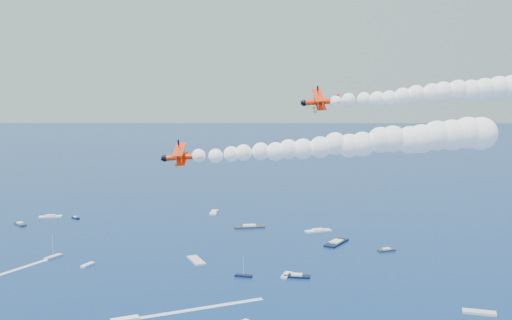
{
  "coord_description": "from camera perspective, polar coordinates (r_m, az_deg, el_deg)",
  "views": [
    {
      "loc": [
        13.29,
        -97.41,
        65.17
      ],
      "look_at": [
        8.27,
        12.51,
        51.12
      ],
      "focal_mm": 41.89,
      "sensor_mm": 36.0,
      "label": 1
    }
  ],
  "objects": [
    {
      "name": "smoke_trail_lead",
      "position": [
        123.25,
        19.26,
        6.24
      ],
      "size": [
        55.38,
        8.94,
        9.99
      ],
      "primitive_type": null,
      "rotation": [
        0.0,
        0.0,
        3.17
      ],
      "color": "white"
    },
    {
      "name": "boat_wakes",
      "position": [
        186.97,
        -20.8,
        -13.6
      ],
      "size": [
        100.24,
        113.83,
        0.04
      ],
      "color": "white",
      "rests_on": "ground"
    },
    {
      "name": "biplane_lead",
      "position": [
        117.6,
        6.24,
        5.55
      ],
      "size": [
        8.37,
        9.93,
        7.86
      ],
      "primitive_type": null,
      "rotation": [
        -0.28,
        0.07,
        3.17
      ],
      "color": "#F92C05"
    },
    {
      "name": "smoke_trail_trail",
      "position": [
        105.33,
        8.18,
        1.45
      ],
      "size": [
        55.57,
        12.49,
        9.99
      ],
      "primitive_type": null,
      "rotation": [
        0.0,
        0.0,
        3.21
      ],
      "color": "white"
    },
    {
      "name": "spectator_boats",
      "position": [
        230.2,
        -1.53,
        -9.08
      ],
      "size": [
        232.01,
        170.37,
        0.7
      ],
      "color": "white",
      "rests_on": "ground"
    },
    {
      "name": "biplane_trail",
      "position": [
        104.76,
        -6.97,
        0.29
      ],
      "size": [
        8.29,
        9.52,
        6.87
      ],
      "primitive_type": null,
      "rotation": [
        -0.17,
        0.07,
        3.21
      ],
      "color": "#FF2D05"
    }
  ]
}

